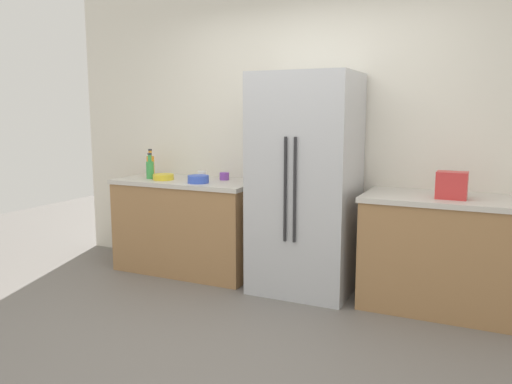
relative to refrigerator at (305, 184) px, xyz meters
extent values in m
plane|color=slate|center=(-0.08, -1.27, -0.92)|extent=(10.39, 10.39, 0.00)
cube|color=silver|center=(-0.08, 0.41, 0.62)|extent=(5.19, 0.10, 3.09)
cube|color=#9E7247|center=(-1.20, 0.04, -0.50)|extent=(1.35, 0.63, 0.85)
cube|color=beige|center=(-1.20, 0.04, -0.05)|extent=(1.38, 0.66, 0.04)
cube|color=#9E7247|center=(1.18, 0.04, -0.50)|extent=(1.32, 0.63, 0.85)
cube|color=beige|center=(1.18, 0.04, -0.05)|extent=(1.35, 0.66, 0.04)
cube|color=#B7BABF|center=(0.00, 0.00, 0.00)|extent=(0.83, 0.69, 1.85)
cylinder|color=#262628|center=(-0.04, -0.36, 0.00)|extent=(0.02, 0.02, 0.83)
cylinder|color=#262628|center=(0.04, -0.36, 0.00)|extent=(0.02, 0.02, 0.83)
cube|color=red|center=(1.16, -0.04, 0.07)|extent=(0.22, 0.15, 0.20)
cylinder|color=orange|center=(-1.72, 0.15, 0.06)|extent=(0.08, 0.08, 0.20)
cylinder|color=orange|center=(-1.72, 0.15, 0.19)|extent=(0.03, 0.03, 0.06)
cylinder|color=#333338|center=(-1.72, 0.15, 0.23)|extent=(0.04, 0.04, 0.02)
cylinder|color=green|center=(-1.58, -0.04, 0.05)|extent=(0.07, 0.07, 0.16)
cylinder|color=green|center=(-1.58, -0.04, 0.16)|extent=(0.04, 0.04, 0.07)
cylinder|color=#333338|center=(-1.58, -0.04, 0.21)|extent=(0.04, 0.04, 0.02)
cylinder|color=purple|center=(-0.88, 0.18, 0.00)|extent=(0.09, 0.09, 0.07)
cylinder|color=white|center=(-1.10, 0.14, 0.01)|extent=(0.08, 0.08, 0.08)
cylinder|color=blue|center=(-0.99, -0.11, 0.00)|extent=(0.19, 0.19, 0.07)
cylinder|color=yellow|center=(-1.41, -0.06, -0.01)|extent=(0.20, 0.20, 0.05)
camera|label=1|loc=(1.43, -4.04, 0.60)|focal=35.73mm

